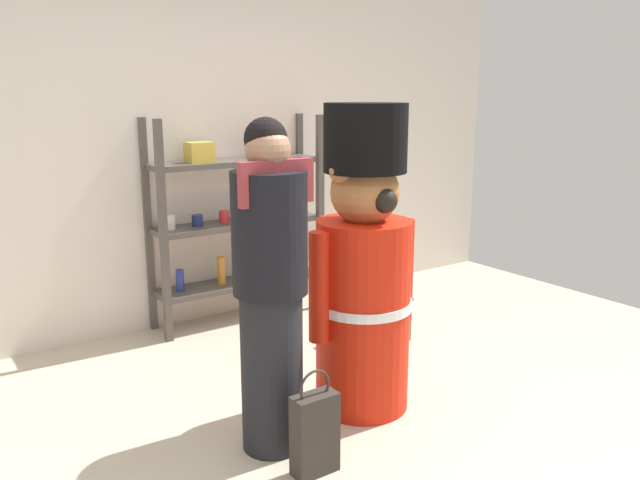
{
  "coord_description": "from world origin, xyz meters",
  "views": [
    {
      "loc": [
        -1.77,
        -2.3,
        1.72
      ],
      "look_at": [
        0.01,
        0.26,
        1.0
      ],
      "focal_mm": 36.29,
      "sensor_mm": 36.0,
      "label": 1
    }
  ],
  "objects_px": {
    "teddy_bear_guard": "(363,272)",
    "shopping_bag": "(315,432)",
    "merchandise_shelf": "(238,217)",
    "display_crate": "(378,319)",
    "person_shopper": "(270,286)"
  },
  "relations": [
    {
      "from": "merchandise_shelf",
      "to": "shopping_bag",
      "type": "relative_size",
      "value": 3.04
    },
    {
      "from": "person_shopper",
      "to": "display_crate",
      "type": "xyz_separation_m",
      "value": [
        1.31,
        0.77,
        -0.67
      ]
    },
    {
      "from": "shopping_bag",
      "to": "display_crate",
      "type": "xyz_separation_m",
      "value": [
        1.28,
        1.08,
        -0.04
      ]
    },
    {
      "from": "shopping_bag",
      "to": "display_crate",
      "type": "bearing_deg",
      "value": 40.33
    },
    {
      "from": "merchandise_shelf",
      "to": "teddy_bear_guard",
      "type": "xyz_separation_m",
      "value": [
        -0.13,
        -1.67,
        -0.02
      ]
    },
    {
      "from": "teddy_bear_guard",
      "to": "display_crate",
      "type": "relative_size",
      "value": 4.02
    },
    {
      "from": "display_crate",
      "to": "person_shopper",
      "type": "bearing_deg",
      "value": -149.6
    },
    {
      "from": "teddy_bear_guard",
      "to": "shopping_bag",
      "type": "relative_size",
      "value": 3.27
    },
    {
      "from": "display_crate",
      "to": "teddy_bear_guard",
      "type": "bearing_deg",
      "value": -135.07
    },
    {
      "from": "merchandise_shelf",
      "to": "display_crate",
      "type": "xyz_separation_m",
      "value": [
        0.56,
        -0.99,
        -0.63
      ]
    },
    {
      "from": "shopping_bag",
      "to": "teddy_bear_guard",
      "type": "bearing_deg",
      "value": 34.12
    },
    {
      "from": "person_shopper",
      "to": "shopping_bag",
      "type": "distance_m",
      "value": 0.7
    },
    {
      "from": "teddy_bear_guard",
      "to": "shopping_bag",
      "type": "xyz_separation_m",
      "value": [
        -0.59,
        -0.4,
        -0.57
      ]
    },
    {
      "from": "teddy_bear_guard",
      "to": "person_shopper",
      "type": "bearing_deg",
      "value": -172.0
    },
    {
      "from": "merchandise_shelf",
      "to": "display_crate",
      "type": "bearing_deg",
      "value": -60.66
    }
  ]
}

